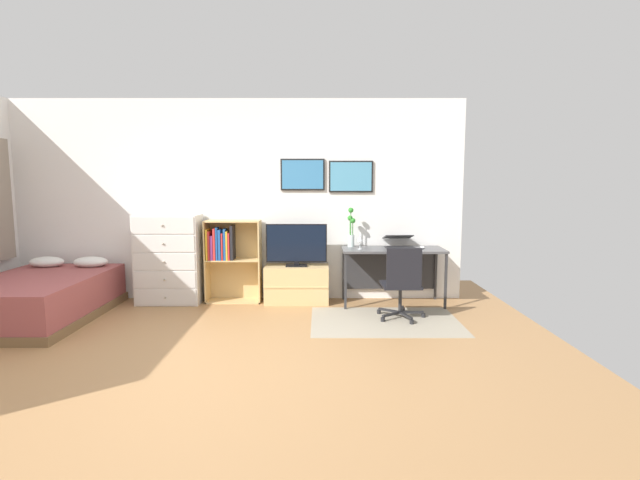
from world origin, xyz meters
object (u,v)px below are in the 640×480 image
desk (391,258)px  computer_mouse (422,247)px  bamboo_vase (350,230)px  wine_glass (359,239)px  tv_stand (296,284)px  bed (38,298)px  television (296,245)px  dresser (168,259)px  bookshelf (227,254)px  office_chair (401,281)px

desk → computer_mouse: bearing=-12.2°
bamboo_vase → wine_glass: 0.27m
tv_stand → desk: desk is taller
bed → bamboo_vase: bearing=12.6°
tv_stand → wine_glass: (0.82, -0.16, 0.63)m
computer_mouse → wine_glass: size_ratio=0.58×
television → computer_mouse: size_ratio=7.69×
bed → tv_stand: 3.08m
bed → tv_stand: bed is taller
bed → desk: 4.32m
bed → dresser: size_ratio=1.66×
bookshelf → desk: bearing=-1.6°
wine_glass → office_chair: bearing=-56.6°
tv_stand → television: bearing=-90.0°
bookshelf → bamboo_vase: (1.64, 0.02, 0.32)m
wine_glass → desk: bearing=18.7°
office_chair → tv_stand: bearing=146.2°
bed → office_chair: bearing=-0.9°
computer_mouse → office_chair: bearing=-118.0°
wine_glass → bookshelf: bearing=173.1°
office_chair → computer_mouse: office_chair is taller
bookshelf → computer_mouse: bearing=-3.3°
tv_stand → office_chair: size_ratio=0.98×
desk → office_chair: size_ratio=1.54×
tv_stand → desk: size_ratio=0.64×
bookshelf → desk: size_ratio=0.83×
bookshelf → office_chair: 2.35m
television → desk: (1.26, 0.01, -0.17)m
bed → office_chair: (4.24, -0.04, 0.20)m
television → office_chair: (1.26, -0.80, -0.32)m
dresser → bookshelf: 0.77m
bookshelf → wine_glass: bookshelf is taller
television → bamboo_vase: bamboo_vase is taller
bed → television: size_ratio=2.45×
dresser → wine_glass: (2.51, -0.14, 0.29)m
tv_stand → wine_glass: bearing=-10.9°
dresser → office_chair: (2.94, -0.80, -0.13)m
bed → bookshelf: bookshelf is taller
bed → computer_mouse: 4.70m
dresser → wine_glass: 2.53m
television → bamboo_vase: (0.72, 0.10, 0.19)m
dresser → bamboo_vase: bamboo_vase is taller
bookshelf → office_chair: bearing=-21.8°
bookshelf → desk: bookshelf is taller
computer_mouse → wine_glass: (-0.82, -0.07, 0.12)m
bamboo_vase → tv_stand: bearing=-174.0°
bamboo_vase → office_chair: bearing=-59.2°
bed → dresser: (1.30, 0.76, 0.33)m
bed → bamboo_vase: 3.87m
bookshelf → dresser: bearing=-175.0°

